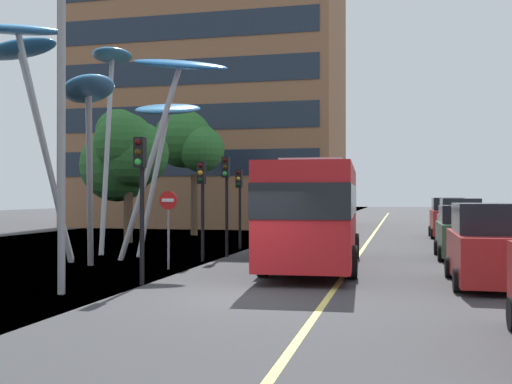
# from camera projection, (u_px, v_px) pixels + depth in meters

# --- Properties ---
(ground) EXTENTS (120.00, 240.00, 0.10)m
(ground) POSITION_uv_depth(u_px,v_px,m) (212.00, 298.00, 14.57)
(ground) COLOR #38383A
(red_bus) EXTENTS (3.24, 9.98, 3.54)m
(red_bus) POSITION_uv_depth(u_px,v_px,m) (314.00, 209.00, 20.49)
(red_bus) COLOR red
(red_bus) RESTS_ON ground
(leaf_sculpture) EXTENTS (10.38, 11.25, 8.80)m
(leaf_sculpture) POSITION_uv_depth(u_px,v_px,m) (99.00, 81.00, 23.00)
(leaf_sculpture) COLOR #9EA0A5
(leaf_sculpture) RESTS_ON ground
(traffic_light_kerb_near) EXTENTS (0.28, 0.42, 3.92)m
(traffic_light_kerb_near) POSITION_uv_depth(u_px,v_px,m) (141.00, 179.00, 16.34)
(traffic_light_kerb_near) COLOR black
(traffic_light_kerb_near) RESTS_ON ground
(traffic_light_kerb_far) EXTENTS (0.28, 0.42, 3.60)m
(traffic_light_kerb_far) POSITION_uv_depth(u_px,v_px,m) (202.00, 189.00, 22.17)
(traffic_light_kerb_far) COLOR black
(traffic_light_kerb_far) RESTS_ON ground
(traffic_light_island_mid) EXTENTS (0.28, 0.42, 3.88)m
(traffic_light_island_mid) POSITION_uv_depth(u_px,v_px,m) (226.00, 185.00, 23.87)
(traffic_light_island_mid) COLOR black
(traffic_light_island_mid) RESTS_ON ground
(traffic_light_opposite) EXTENTS (0.28, 0.42, 3.54)m
(traffic_light_opposite) POSITION_uv_depth(u_px,v_px,m) (239.00, 191.00, 27.53)
(traffic_light_opposite) COLOR black
(traffic_light_opposite) RESTS_ON ground
(car_parked_mid) EXTENTS (1.94, 4.59, 2.18)m
(car_parked_mid) POSITION_uv_depth(u_px,v_px,m) (487.00, 247.00, 16.35)
(car_parked_mid) COLOR maroon
(car_parked_mid) RESTS_ON ground
(car_parked_far) EXTENTS (1.98, 4.25, 2.01)m
(car_parked_far) POSITION_uv_depth(u_px,v_px,m) (463.00, 233.00, 23.40)
(car_parked_far) COLOR #2D5138
(car_parked_far) RESTS_ON ground
(car_side_street) EXTENTS (2.06, 4.11, 2.25)m
(car_side_street) POSITION_uv_depth(u_px,v_px,m) (460.00, 224.00, 29.22)
(car_side_street) COLOR gray
(car_side_street) RESTS_ON ground
(car_far_side) EXTENTS (1.98, 4.23, 2.26)m
(car_far_side) POSITION_uv_depth(u_px,v_px,m) (448.00, 219.00, 34.92)
(car_far_side) COLOR maroon
(car_far_side) RESTS_ON ground
(street_lamp) EXTENTS (1.53, 0.44, 7.84)m
(street_lamp) POSITION_uv_depth(u_px,v_px,m) (74.00, 88.00, 14.83)
(street_lamp) COLOR gray
(street_lamp) RESTS_ON ground
(tree_pavement_near) EXTENTS (5.05, 4.81, 6.89)m
(tree_pavement_near) POSITION_uv_depth(u_px,v_px,m) (124.00, 153.00, 31.17)
(tree_pavement_near) COLOR brown
(tree_pavement_near) RESTS_ON ground
(tree_pavement_far) EXTENTS (4.48, 3.58, 7.62)m
(tree_pavement_far) POSITION_uv_depth(u_px,v_px,m) (191.00, 143.00, 37.34)
(tree_pavement_far) COLOR brown
(tree_pavement_far) RESTS_ON ground
(no_entry_sign) EXTENTS (0.60, 0.12, 2.53)m
(no_entry_sign) POSITION_uv_depth(u_px,v_px,m) (168.00, 217.00, 19.95)
(no_entry_sign) COLOR gray
(no_entry_sign) RESTS_ON ground
(backdrop_building) EXTENTS (20.24, 13.24, 22.59)m
(backdrop_building) POSITION_uv_depth(u_px,v_px,m) (213.00, 86.00, 50.02)
(backdrop_building) COLOR #8E6042
(backdrop_building) RESTS_ON ground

